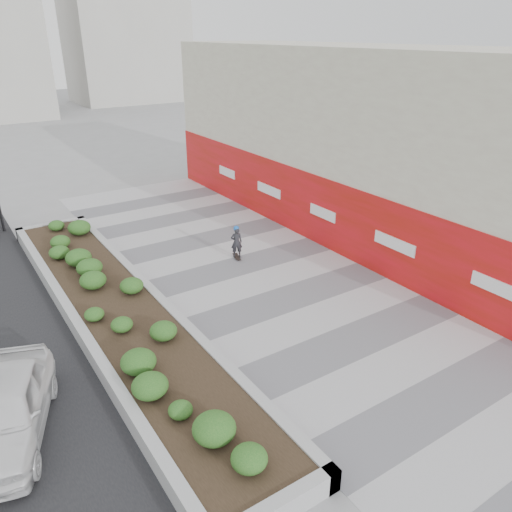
{
  "coord_description": "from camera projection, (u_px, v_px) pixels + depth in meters",
  "views": [
    {
      "loc": [
        -9.45,
        -7.13,
        8.55
      ],
      "look_at": [
        -0.37,
        6.6,
        1.1
      ],
      "focal_mm": 35.0,
      "sensor_mm": 36.0,
      "label": 1
    }
  ],
  "objects": [
    {
      "name": "skateboarder",
      "position": [
        236.0,
        242.0,
        20.26
      ],
      "size": [
        0.55,
        0.75,
        1.42
      ],
      "rotation": [
        0.0,
        0.0,
        -0.31
      ],
      "color": "beige",
      "rests_on": "ground"
    },
    {
      "name": "planter",
      "position": [
        117.0,
        307.0,
        16.08
      ],
      "size": [
        3.0,
        18.0,
        0.9
      ],
      "color": "#9E9EA0",
      "rests_on": "ground"
    },
    {
      "name": "ground",
      "position": [
        400.0,
        372.0,
        13.7
      ],
      "size": [
        160.0,
        160.0,
        0.0
      ],
      "primitive_type": "plane",
      "color": "gray",
      "rests_on": "ground"
    },
    {
      "name": "car_white",
      "position": [
        5.0,
        410.0,
        11.27
      ],
      "size": [
        3.15,
        4.67,
        1.48
      ],
      "primitive_type": "imported",
      "rotation": [
        0.0,
        0.0,
        -0.36
      ],
      "color": "white",
      "rests_on": "ground"
    },
    {
      "name": "building",
      "position": [
        363.0,
        142.0,
        22.38
      ],
      "size": [
        6.04,
        24.08,
        8.0
      ],
      "color": "beige",
      "rests_on": "ground"
    },
    {
      "name": "walkway",
      "position": [
        328.0,
        323.0,
        15.97
      ],
      "size": [
        8.0,
        36.0,
        0.01
      ],
      "primitive_type": "cube",
      "color": "#A8A8AD",
      "rests_on": "ground"
    },
    {
      "name": "distant_bldg_north_r",
      "position": [
        122.0,
        0.0,
        61.88
      ],
      "size": [
        14.0,
        10.0,
        24.0
      ],
      "primitive_type": "cube",
      "color": "#ADAAA3",
      "rests_on": "ground"
    },
    {
      "name": "manhole_cover",
      "position": [
        339.0,
        319.0,
        16.23
      ],
      "size": [
        0.44,
        0.44,
        0.01
      ],
      "primitive_type": "cylinder",
      "color": "#595654",
      "rests_on": "ground"
    }
  ]
}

